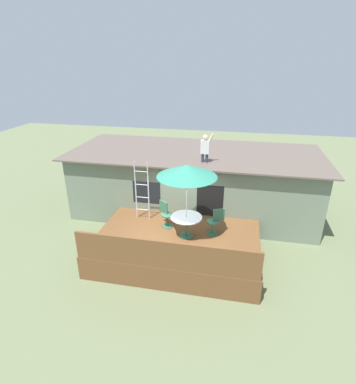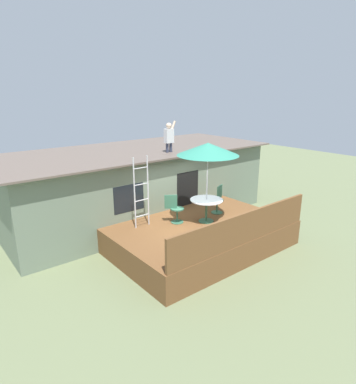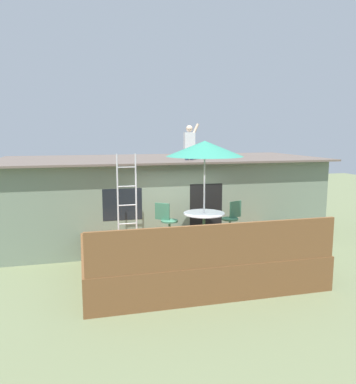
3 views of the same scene
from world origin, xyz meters
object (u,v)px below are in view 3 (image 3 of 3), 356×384
object	(u,v)px
person_figure	(190,140)
patio_umbrella	(205,149)
patio_table	(204,219)
patio_chair_left	(167,221)
patio_chair_right	(232,219)
step_ladder	(127,196)

from	to	relation	value
person_figure	patio_umbrella	bearing A→B (deg)	-96.94
patio_table	patio_chair_left	size ratio (longest dim) A/B	1.13
patio_chair_left	patio_chair_right	xyz separation A→B (m)	(1.74, -0.18, 0.00)
patio_table	patio_chair_left	world-z (taller)	patio_chair_left
patio_umbrella	step_ladder	distance (m)	2.40
step_ladder	patio_chair_left	distance (m)	1.24
person_figure	patio_chair_right	bearing A→B (deg)	-71.73
patio_chair_left	patio_chair_right	world-z (taller)	same
person_figure	patio_chair_right	world-z (taller)	person_figure
step_ladder	person_figure	bearing A→B (deg)	32.71
step_ladder	person_figure	distance (m)	2.86
patio_table	person_figure	world-z (taller)	person_figure
patio_umbrella	person_figure	bearing A→B (deg)	83.06
patio_table	patio_umbrella	world-z (taller)	patio_umbrella
person_figure	patio_chair_right	size ratio (longest dim) A/B	1.21
patio_umbrella	person_figure	world-z (taller)	person_figure
patio_table	patio_umbrella	distance (m)	1.76
patio_table	patio_umbrella	bearing A→B (deg)	-172.87
step_ladder	person_figure	size ratio (longest dim) A/B	1.98
step_ladder	patio_chair_right	xyz separation A→B (m)	(2.73, -0.57, -0.64)
patio_table	step_ladder	size ratio (longest dim) A/B	0.47
step_ladder	patio_chair_right	world-z (taller)	step_ladder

